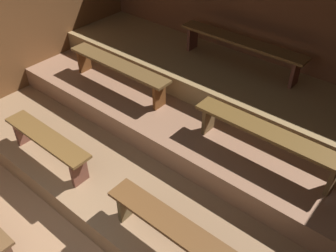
% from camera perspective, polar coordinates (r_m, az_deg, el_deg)
% --- Properties ---
extents(ground, '(6.50, 5.57, 0.08)m').
position_cam_1_polar(ground, '(5.10, -3.14, -8.69)').
color(ground, '#9C7352').
extents(wall_back, '(6.50, 0.06, 2.62)m').
position_cam_1_polar(wall_back, '(5.97, 12.73, 13.93)').
color(wall_back, brown).
rests_on(wall_back, ground).
extents(wall_left, '(0.06, 5.57, 2.62)m').
position_cam_1_polar(wall_left, '(6.34, -23.73, 13.10)').
color(wall_left, brown).
rests_on(wall_left, ground).
extents(platform_lower, '(5.70, 3.51, 0.32)m').
position_cam_1_polar(platform_lower, '(5.30, 1.40, -3.40)').
color(platform_lower, '#947150').
rests_on(platform_lower, ground).
extents(platform_middle, '(5.70, 2.26, 0.32)m').
position_cam_1_polar(platform_middle, '(5.50, 5.54, 2.40)').
color(platform_middle, '#966B50').
rests_on(platform_middle, platform_lower).
extents(platform_upper, '(5.70, 1.32, 0.32)m').
position_cam_1_polar(platform_upper, '(5.66, 8.54, 7.15)').
color(platform_upper, '#9A7A4D').
rests_on(platform_upper, platform_middle).
extents(bench_lower_left, '(1.43, 0.28, 0.42)m').
position_cam_1_polar(bench_lower_left, '(4.91, -18.18, -2.33)').
color(bench_lower_left, brown).
rests_on(bench_lower_left, platform_lower).
extents(bench_lower_right, '(1.43, 0.28, 0.42)m').
position_cam_1_polar(bench_lower_right, '(3.78, -0.00, -15.22)').
color(bench_lower_right, brown).
rests_on(bench_lower_right, platform_lower).
extents(bench_middle_left, '(1.85, 0.28, 0.42)m').
position_cam_1_polar(bench_middle_left, '(5.59, -7.72, 8.88)').
color(bench_middle_left, brown).
rests_on(bench_middle_left, platform_middle).
extents(bench_middle_right, '(1.85, 0.28, 0.42)m').
position_cam_1_polar(bench_middle_right, '(4.39, 15.06, -1.49)').
color(bench_middle_right, brown).
rests_on(bench_middle_right, platform_middle).
extents(bench_upper_center, '(1.99, 0.28, 0.42)m').
position_cam_1_polar(bench_upper_center, '(5.59, 11.21, 12.22)').
color(bench_upper_center, brown).
rests_on(bench_upper_center, platform_upper).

